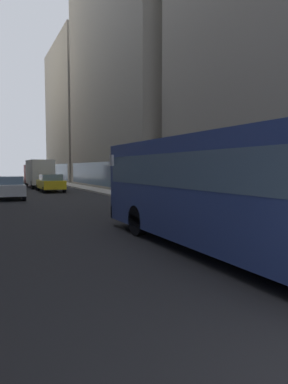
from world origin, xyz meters
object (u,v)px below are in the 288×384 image
Objects in this scene: car_silver_sedan at (9,187)px; transit_bus at (238,186)px; car_yellow_taxi at (51,183)px; box_truck at (39,173)px.

transit_bus is at bearing -78.40° from car_silver_sedan.
transit_bus reaches higher than car_silver_sedan.
box_truck is (-0.00, 7.18, 0.84)m from car_yellow_taxi.
transit_bus is 1.54× the size of box_truck.
car_silver_sedan and car_yellow_taxi have the same top height.
car_yellow_taxi is at bearing 90.00° from transit_bus.
car_yellow_taxi is at bearing 56.70° from car_silver_sedan.
car_silver_sedan is at bearing 101.60° from transit_bus.
box_truck is (0.00, 32.75, -0.11)m from transit_bus.
car_yellow_taxi is (0.00, 25.57, -0.95)m from transit_bus.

